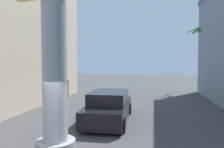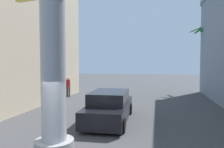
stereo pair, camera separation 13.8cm
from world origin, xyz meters
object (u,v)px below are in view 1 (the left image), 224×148
palm_tree_mid_left (35,40)px  pedestrian_far_left (67,85)px  car_lead (109,107)px  palm_tree_far_right (202,49)px

palm_tree_mid_left → pedestrian_far_left: 5.04m
car_lead → palm_tree_far_right: 15.08m
palm_tree_far_right → palm_tree_mid_left: bearing=-147.0°
car_lead → palm_tree_mid_left: (-6.45, 3.97, 4.03)m
car_lead → palm_tree_far_right: palm_tree_far_right is taller
car_lead → palm_tree_mid_left: size_ratio=0.64×
car_lead → pedestrian_far_left: (-5.33, 7.15, 0.28)m
palm_tree_mid_left → car_lead: bearing=-31.6°
palm_tree_mid_left → pedestrian_far_left: (1.13, 3.18, -3.75)m
car_lead → pedestrian_far_left: 8.92m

